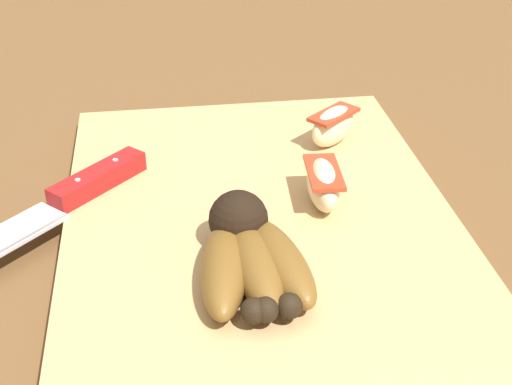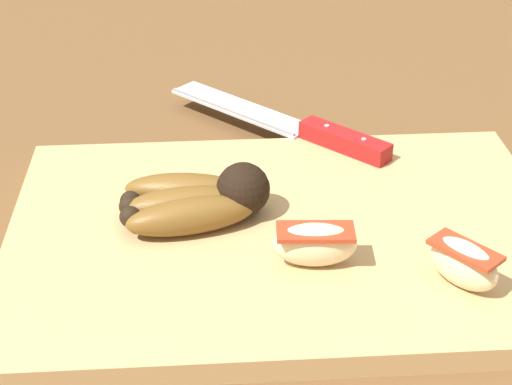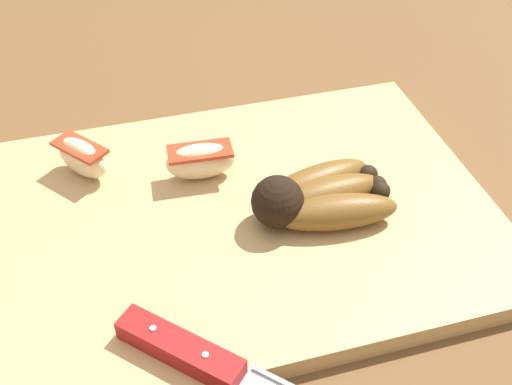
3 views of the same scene
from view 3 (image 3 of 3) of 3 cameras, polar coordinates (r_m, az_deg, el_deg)
ground_plane at (r=0.56m, az=-3.45°, el=-4.79°), size 6.00×6.00×0.00m
cutting_board at (r=0.56m, az=-2.13°, el=-2.51°), size 0.47×0.33×0.02m
banana_bunch at (r=0.55m, az=5.78°, el=-0.46°), size 0.13×0.09×0.05m
chefs_knife at (r=0.44m, az=-1.69°, el=-17.16°), size 0.22×0.22×0.02m
apple_wedge_near at (r=0.58m, az=-5.58°, el=2.95°), size 0.07×0.03×0.04m
apple_wedge_middle at (r=0.61m, az=-16.01°, el=3.21°), size 0.06×0.06×0.04m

